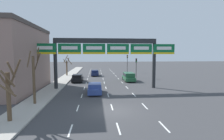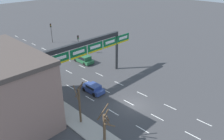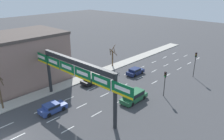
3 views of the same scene
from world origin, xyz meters
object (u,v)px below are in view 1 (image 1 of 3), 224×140
object	(u,v)px
tree_bare_third	(34,76)
traffic_light_mid_block	(127,60)
car_navy	(95,73)
car_blue	(95,88)
traffic_light_near_gantry	(136,64)
tree_bare_closest	(67,66)
sign_gantry	(106,50)
car_black	(77,78)
suv_green	(129,76)
tree_bare_second	(9,91)

from	to	relation	value
tree_bare_third	traffic_light_mid_block	bearing A→B (deg)	63.83
car_navy	car_blue	size ratio (longest dim) A/B	1.02
traffic_light_near_gantry	tree_bare_closest	size ratio (longest dim) A/B	0.89
car_navy	tree_bare_closest	distance (m)	6.92
sign_gantry	traffic_light_near_gantry	size ratio (longest dim) A/B	4.85
sign_gantry	traffic_light_mid_block	distance (m)	24.55
car_black	traffic_light_mid_block	bearing A→B (deg)	52.08
tree_bare_closest	car_navy	bearing A→B (deg)	-3.64
tree_bare_third	suv_green	bearing A→B (deg)	50.04
traffic_light_near_gantry	tree_bare_third	xyz separation A→B (m)	(-15.20, -19.76, -0.11)
sign_gantry	tree_bare_closest	xyz separation A→B (m)	(-8.43, 16.65, -3.40)
tree_bare_second	tree_bare_third	bearing A→B (deg)	87.36
tree_bare_closest	car_blue	bearing A→B (deg)	-71.31
suv_green	car_blue	world-z (taller)	suv_green
tree_bare_closest	tree_bare_third	xyz separation A→B (m)	(0.65, -24.46, 0.51)
tree_bare_third	sign_gantry	bearing A→B (deg)	45.07
suv_green	tree_bare_second	bearing A→B (deg)	-122.90
car_blue	sign_gantry	bearing A→B (deg)	62.97
car_blue	tree_bare_third	xyz separation A→B (m)	(-6.10, -4.50, 2.23)
sign_gantry	suv_green	xyz separation A→B (m)	(4.85, 7.27, -4.95)
traffic_light_near_gantry	tree_bare_third	world-z (taller)	tree_bare_third
suv_green	tree_bare_closest	world-z (taller)	tree_bare_closest
traffic_light_mid_block	tree_bare_second	bearing A→B (deg)	-113.36
tree_bare_closest	tree_bare_second	world-z (taller)	tree_bare_closest
car_black	car_blue	bearing A→B (deg)	-72.49
car_black	tree_bare_closest	world-z (taller)	tree_bare_closest
traffic_light_near_gantry	car_blue	bearing A→B (deg)	-120.82
sign_gantry	tree_bare_third	size ratio (longest dim) A/B	3.66
traffic_light_near_gantry	tree_bare_closest	xyz separation A→B (m)	(-15.86, 4.69, -0.62)
car_black	traffic_light_near_gantry	xyz separation A→B (m)	(12.43, 4.73, 2.33)
car_navy	suv_green	bearing A→B (deg)	-53.69
suv_green	car_blue	size ratio (longest dim) A/B	1.23
traffic_light_near_gantry	tree_bare_second	distance (m)	29.01
traffic_light_mid_block	tree_bare_closest	world-z (taller)	traffic_light_mid_block
suv_green	traffic_light_near_gantry	size ratio (longest dim) A/B	1.14
car_navy	tree_bare_closest	world-z (taller)	tree_bare_closest
car_navy	tree_bare_second	xyz separation A→B (m)	(-6.26, -28.82, 1.72)
car_blue	traffic_light_near_gantry	bearing A→B (deg)	59.18
traffic_light_near_gantry	tree_bare_closest	distance (m)	16.55
tree_bare_third	tree_bare_closest	bearing A→B (deg)	91.52
tree_bare_second	tree_bare_third	xyz separation A→B (m)	(0.22, 4.79, 0.51)
car_navy	traffic_light_near_gantry	world-z (taller)	traffic_light_near_gantry
suv_green	traffic_light_near_gantry	world-z (taller)	traffic_light_near_gantry
tree_bare_second	tree_bare_third	size ratio (longest dim) A/B	0.82
car_black	traffic_light_mid_block	distance (m)	20.52
sign_gantry	tree_bare_second	bearing A→B (deg)	-122.44
car_blue	traffic_light_mid_block	distance (m)	28.24
car_black	tree_bare_closest	size ratio (longest dim) A/B	0.87
sign_gantry	tree_bare_closest	bearing A→B (deg)	116.86
car_blue	car_navy	bearing A→B (deg)	90.17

